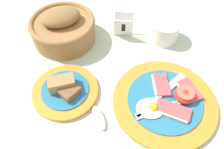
{
  "coord_description": "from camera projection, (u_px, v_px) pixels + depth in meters",
  "views": [
    {
      "loc": [
        -0.07,
        -0.27,
        0.49
      ],
      "look_at": [
        -0.04,
        0.1,
        0.02
      ],
      "focal_mm": 35.0,
      "sensor_mm": 36.0,
      "label": 1
    }
  ],
  "objects": [
    {
      "name": "bread_plate",
      "position": [
        65.0,
        90.0,
        0.58
      ],
      "size": [
        0.18,
        0.18,
        0.05
      ],
      "color": "orange",
      "rests_on": "ground_plane"
    },
    {
      "name": "number_card",
      "position": [
        124.0,
        26.0,
        0.7
      ],
      "size": [
        0.07,
        0.05,
        0.07
      ],
      "rotation": [
        0.0,
        0.0,
        -0.18
      ],
      "color": "white",
      "rests_on": "ground_plane"
    },
    {
      "name": "ground_plane",
      "position": [
        131.0,
        108.0,
        0.56
      ],
      "size": [
        3.0,
        3.0,
        0.0
      ],
      "primitive_type": "plane",
      "color": "#B7CCB7"
    },
    {
      "name": "teaspoon_near_cup",
      "position": [
        103.0,
        127.0,
        0.52
      ],
      "size": [
        0.08,
        0.19,
        0.01
      ],
      "rotation": [
        0.0,
        0.0,
        1.88
      ],
      "color": "silver",
      "rests_on": "ground_plane"
    },
    {
      "name": "sugar_cup",
      "position": [
        164.0,
        30.0,
        0.69
      ],
      "size": [
        0.09,
        0.09,
        0.06
      ],
      "color": "white",
      "rests_on": "ground_plane"
    },
    {
      "name": "bread_basket",
      "position": [
        63.0,
        28.0,
        0.68
      ],
      "size": [
        0.2,
        0.2,
        0.11
      ],
      "color": "olive",
      "rests_on": "ground_plane"
    },
    {
      "name": "breakfast_plate",
      "position": [
        166.0,
        101.0,
        0.56
      ],
      "size": [
        0.27,
        0.27,
        0.04
      ],
      "color": "orange",
      "rests_on": "ground_plane"
    }
  ]
}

